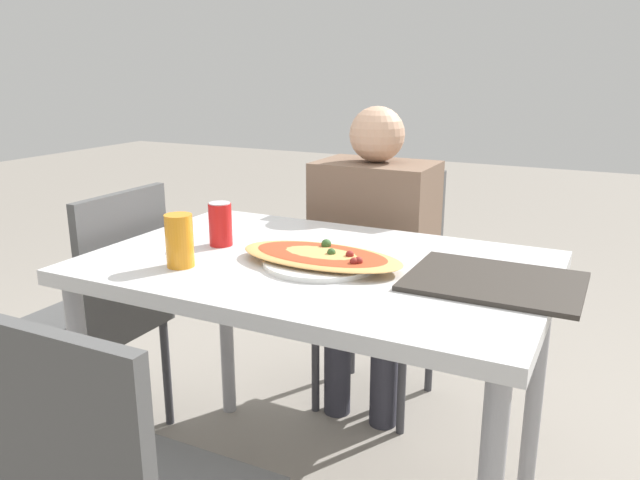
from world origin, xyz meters
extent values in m
cube|color=silver|center=(0.00, 0.00, 0.75)|extent=(1.20, 0.78, 0.04)
cylinder|color=#99999E|center=(-0.55, -0.34, 0.37)|extent=(0.05, 0.05, 0.73)
cylinder|color=#99999E|center=(-0.55, 0.34, 0.37)|extent=(0.05, 0.05, 0.73)
cylinder|color=#99999E|center=(0.55, 0.34, 0.37)|extent=(0.05, 0.05, 0.73)
cube|color=#4C4C4C|center=(-0.08, 0.65, 0.43)|extent=(0.40, 0.40, 0.04)
cube|color=#4C4C4C|center=(-0.08, 0.84, 0.68)|extent=(0.38, 0.03, 0.44)
cylinder|color=#38383D|center=(0.09, 0.48, 0.21)|extent=(0.03, 0.03, 0.41)
cylinder|color=#38383D|center=(-0.25, 0.48, 0.21)|extent=(0.03, 0.03, 0.41)
cylinder|color=#38383D|center=(0.09, 0.82, 0.21)|extent=(0.03, 0.03, 0.41)
cylinder|color=#38383D|center=(-0.25, 0.82, 0.21)|extent=(0.03, 0.03, 0.41)
cube|color=#4C4C4C|center=(-0.04, -0.84, 0.68)|extent=(0.38, 0.03, 0.44)
cube|color=#4C4C4C|center=(-0.86, -0.01, 0.43)|extent=(0.40, 0.40, 0.04)
cube|color=#4C4C4C|center=(-0.68, -0.01, 0.68)|extent=(0.03, 0.38, 0.44)
cylinder|color=#38383D|center=(-1.03, -0.18, 0.21)|extent=(0.03, 0.03, 0.41)
cylinder|color=#38383D|center=(-1.03, 0.16, 0.21)|extent=(0.03, 0.03, 0.41)
cylinder|color=#38383D|center=(-0.69, -0.18, 0.21)|extent=(0.03, 0.03, 0.41)
cylinder|color=#38383D|center=(-0.69, 0.16, 0.21)|extent=(0.03, 0.03, 0.41)
cylinder|color=#2D2D38|center=(0.01, 0.51, 0.23)|extent=(0.10, 0.10, 0.45)
cylinder|color=#2D2D38|center=(-0.17, 0.51, 0.23)|extent=(0.10, 0.10, 0.45)
cube|color=brown|center=(-0.08, 0.62, 0.70)|extent=(0.41, 0.28, 0.49)
sphere|color=tan|center=(-0.08, 0.62, 1.04)|extent=(0.19, 0.19, 0.19)
cylinder|color=white|center=(0.03, -0.03, 0.78)|extent=(0.30, 0.30, 0.01)
ellipsoid|color=tan|center=(0.03, -0.03, 0.80)|extent=(0.45, 0.23, 0.02)
ellipsoid|color=#B24223|center=(0.03, -0.03, 0.80)|extent=(0.37, 0.19, 0.01)
sphere|color=maroon|center=(0.14, -0.07, 0.81)|extent=(0.02, 0.02, 0.02)
sphere|color=maroon|center=(0.10, -0.02, 0.81)|extent=(0.02, 0.02, 0.02)
sphere|color=#335928|center=(0.01, 0.03, 0.81)|extent=(0.03, 0.03, 0.03)
sphere|color=#335928|center=(0.05, -0.03, 0.81)|extent=(0.02, 0.02, 0.02)
sphere|color=maroon|center=(0.15, -0.06, 0.81)|extent=(0.02, 0.02, 0.02)
cylinder|color=red|center=(-0.31, 0.01, 0.83)|extent=(0.07, 0.07, 0.12)
cylinder|color=silver|center=(-0.31, 0.01, 0.90)|extent=(0.06, 0.06, 0.00)
cylinder|color=orange|center=(-0.29, -0.20, 0.84)|extent=(0.07, 0.07, 0.14)
cube|color=#332D28|center=(0.46, 0.02, 0.78)|extent=(0.40, 0.31, 0.01)
camera|label=1|loc=(0.71, -1.41, 1.27)|focal=35.00mm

